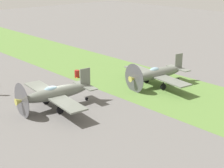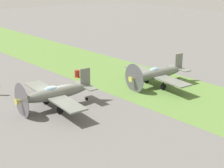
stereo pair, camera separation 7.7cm
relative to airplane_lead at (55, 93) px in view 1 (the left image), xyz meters
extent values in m
plane|color=#605E5B|center=(1.06, -0.66, -1.47)|extent=(160.00, 160.00, 0.00)
cube|color=#567A38|center=(1.06, -11.90, -1.47)|extent=(120.00, 11.00, 0.01)
ellipsoid|color=slate|center=(-0.02, -0.16, 0.01)|extent=(2.01, 7.04, 1.27)
cube|color=slate|center=(0.03, 0.25, -0.15)|extent=(9.93, 2.78, 0.14)
cube|color=slate|center=(-0.36, -3.31, 0.93)|extent=(0.22, 1.13, 1.94)
cube|color=slate|center=(-0.36, -3.31, 0.11)|extent=(3.35, 1.27, 0.10)
cone|color=#B7B24C|center=(0.38, 3.55, 0.01)|extent=(0.73, 0.78, 0.65)
cylinder|color=#4C4C51|center=(0.36, 3.34, 0.01)|extent=(3.25, 0.39, 3.27)
ellipsoid|color=#8CB2C6|center=(0.05, 0.45, 0.45)|extent=(0.86, 1.50, 0.71)
cylinder|color=black|center=(-1.43, 0.51, -1.13)|extent=(0.30, 0.71, 0.69)
cylinder|color=black|center=(-1.43, 0.51, -0.64)|extent=(0.12, 0.12, 0.98)
cylinder|color=black|center=(1.51, 0.19, -1.13)|extent=(0.30, 0.71, 0.69)
cylinder|color=black|center=(1.51, 0.19, -0.64)|extent=(0.12, 0.12, 0.98)
cylinder|color=black|center=(-0.37, -3.41, -1.31)|extent=(0.16, 0.34, 0.33)
ellipsoid|color=slate|center=(-2.09, -12.37, -0.02)|extent=(2.14, 6.91, 1.24)
cube|color=slate|center=(-2.04, -11.97, -0.17)|extent=(9.75, 2.97, 0.14)
cube|color=slate|center=(-2.51, -15.44, 0.88)|extent=(0.25, 1.10, 1.90)
cube|color=slate|center=(-2.51, -15.44, 0.08)|extent=(3.29, 1.32, 0.10)
cone|color=#B7B24C|center=(-1.60, -8.75, -0.02)|extent=(0.73, 0.78, 0.64)
cylinder|color=#4C4C51|center=(-1.63, -8.95, -0.02)|extent=(3.18, 0.47, 3.20)
ellipsoid|color=#8CB2C6|center=(-2.01, -11.78, 0.41)|extent=(0.88, 1.48, 0.70)
cylinder|color=black|center=(-3.46, -11.68, -1.13)|extent=(0.31, 0.70, 0.68)
cylinder|color=black|center=(-3.46, -11.68, -0.65)|extent=(0.12, 0.12, 0.96)
cylinder|color=black|center=(-0.59, -12.07, -1.13)|extent=(0.31, 0.70, 0.68)
cylinder|color=black|center=(-0.59, -12.07, -0.65)|extent=(0.12, 0.12, 0.96)
cylinder|color=black|center=(-2.52, -15.54, -1.31)|extent=(0.16, 0.33, 0.32)
cylinder|color=maroon|center=(6.56, -7.37, -1.02)|extent=(0.60, 0.60, 0.90)
cone|color=orange|center=(6.43, -7.26, -1.25)|extent=(0.36, 0.36, 0.44)
camera|label=1|loc=(-26.84, 16.99, 11.34)|focal=56.44mm
camera|label=2|loc=(-26.89, 16.94, 11.34)|focal=56.44mm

